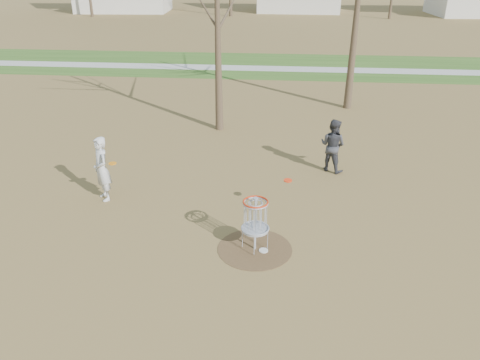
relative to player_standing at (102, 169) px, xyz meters
name	(u,v)px	position (x,y,z in m)	size (l,w,h in m)	color
ground	(255,249)	(4.48, -2.18, -0.94)	(160.00, 160.00, 0.00)	brown
green_band	(276,65)	(4.48, 18.82, -0.93)	(160.00, 8.00, 0.01)	#2D5119
footpath	(276,69)	(4.48, 17.82, -0.92)	(160.00, 1.50, 0.01)	#9E9E99
dirt_circle	(255,249)	(4.48, -2.18, -0.93)	(1.80, 1.80, 0.01)	#47331E
player_standing	(102,169)	(0.00, 0.00, 0.00)	(0.69, 0.45, 1.88)	#BDBDBD
player_throwing	(333,145)	(6.65, 2.64, -0.07)	(0.85, 0.66, 1.74)	#35353A
disc_grounded	(263,250)	(4.69, -2.25, -0.92)	(0.22, 0.22, 0.02)	silver
discs_in_play	(202,172)	(2.92, -0.35, 0.20)	(5.05, 0.63, 0.13)	red
disc_golf_basket	(255,216)	(4.48, -2.18, -0.03)	(0.64, 0.64, 1.35)	#9EA3AD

